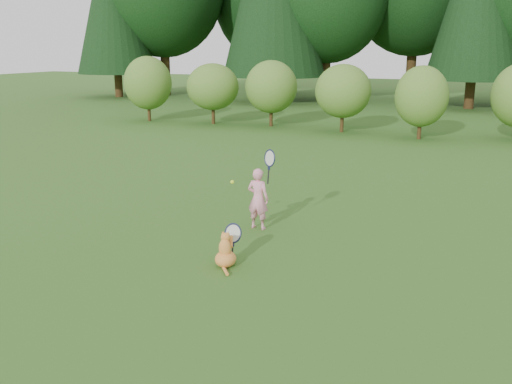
% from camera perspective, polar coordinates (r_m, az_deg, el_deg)
% --- Properties ---
extents(ground, '(100.00, 100.00, 0.00)m').
position_cam_1_polar(ground, '(9.75, -2.98, -4.95)').
color(ground, '#234B15').
rests_on(ground, ground).
extents(shrub_row, '(28.00, 3.00, 2.80)m').
position_cam_1_polar(shrub_row, '(21.69, 12.73, 9.25)').
color(shrub_row, '#517D26').
rests_on(shrub_row, ground).
extents(child, '(0.63, 0.38, 1.68)m').
position_cam_1_polar(child, '(10.24, 0.24, -0.54)').
color(child, pink).
rests_on(child, ground).
extents(cat, '(0.46, 0.80, 0.73)m').
position_cam_1_polar(cat, '(8.62, -3.05, -5.62)').
color(cat, orange).
rests_on(cat, ground).
extents(tennis_ball, '(0.07, 0.07, 0.07)m').
position_cam_1_polar(tennis_ball, '(10.40, -2.38, 1.00)').
color(tennis_ball, '#C0E51A').
rests_on(tennis_ball, ground).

